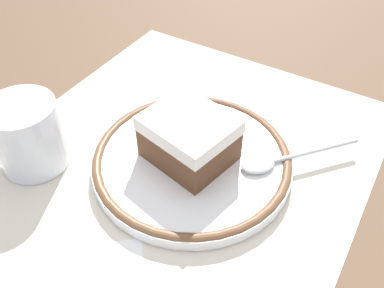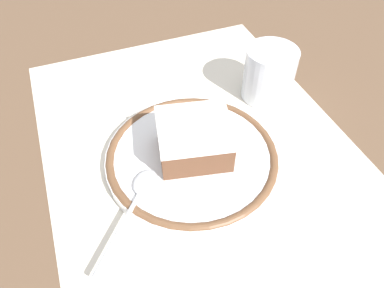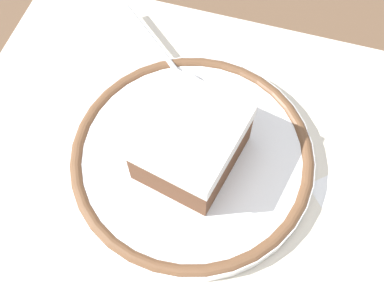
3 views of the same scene
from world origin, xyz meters
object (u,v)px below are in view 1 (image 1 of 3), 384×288
cake_slice (189,138)px  spoon (275,160)px  plate (192,160)px  cup (29,138)px

cake_slice → spoon: cake_slice is taller
cake_slice → plate: bearing=-81.1°
cake_slice → spoon: (0.04, -0.09, -0.02)m
cake_slice → cup: (-0.09, 0.15, -0.01)m
plate → cup: bearing=118.6°
spoon → cup: 0.27m
spoon → cake_slice: bearing=114.8°
plate → cake_slice: size_ratio=2.16×
cake_slice → cup: bearing=118.9°
cake_slice → cup: cup is taller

